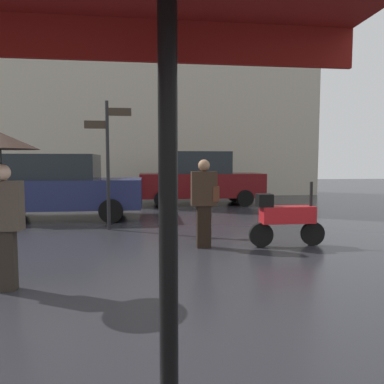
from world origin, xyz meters
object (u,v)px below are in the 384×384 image
Objects in this scene: parked_scooter at (285,217)px; parked_car_left at (58,186)px; parked_car_right at (199,178)px; pedestrian_with_umbrella at (1,170)px; street_signpost at (108,152)px; pedestrian_with_bag at (205,198)px.

parked_scooter is 0.33× the size of parked_car_left.
parked_car_right reaches higher than parked_car_left.
parked_car_right is at bearing -155.81° from parked_car_left.
parked_car_right reaches higher than parked_scooter.
street_signpost is (0.85, 4.02, 0.32)m from pedestrian_with_umbrella.
parked_scooter is at bearing -125.71° from pedestrian_with_umbrella.
pedestrian_with_bag reaches higher than parked_scooter.
parked_scooter is at bearing 82.42° from parked_car_right.
parked_scooter is 0.32× the size of parked_car_right.
parked_car_right is at bearing 59.57° from street_signpost.
parked_car_right reaches higher than pedestrian_with_bag.
parked_scooter is at bearing -31.28° from street_signpost.
pedestrian_with_umbrella reaches higher than parked_car_left.
parked_scooter is 7.03m from parked_car_right.
parked_car_left is at bearing -28.84° from pedestrian_with_bag.
pedestrian_with_umbrella is at bearing -101.96° from street_signpost.
parked_car_left is 5.34m from parked_car_right.
pedestrian_with_umbrella is 5.99m from parked_car_left.
parked_car_right reaches higher than pedestrian_with_umbrella.
street_signpost is at bearing -70.96° from pedestrian_with_umbrella.
parked_scooter is 0.49× the size of street_signpost.
pedestrian_with_umbrella is 4.85m from parked_scooter.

